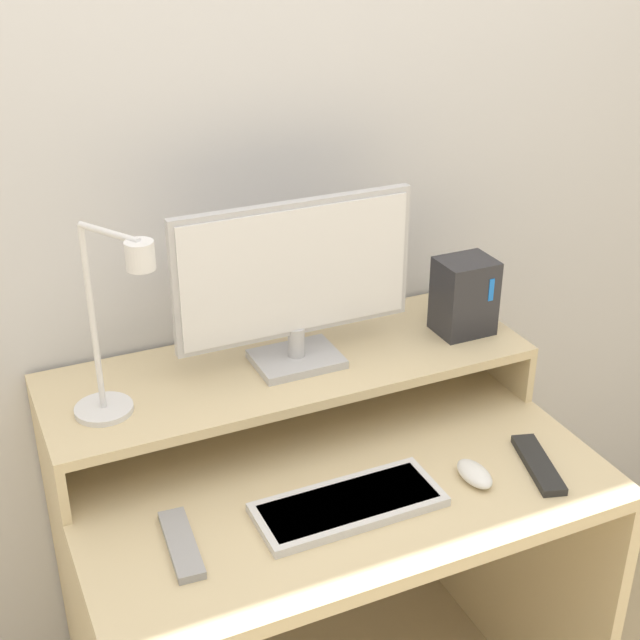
{
  "coord_description": "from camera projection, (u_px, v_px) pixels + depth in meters",
  "views": [
    {
      "loc": [
        -0.63,
        -1.0,
        1.83
      ],
      "look_at": [
        0.01,
        0.4,
        1.06
      ],
      "focal_mm": 50.0,
      "sensor_mm": 36.0,
      "label": 1
    }
  ],
  "objects": [
    {
      "name": "wall_back",
      "position": [
        248.0,
        174.0,
        1.93
      ],
      "size": [
        6.0,
        0.05,
        2.5
      ],
      "color": "silver",
      "rests_on": "ground_plane"
    },
    {
      "name": "keyboard",
      "position": [
        349.0,
        504.0,
        1.68
      ],
      "size": [
        0.36,
        0.15,
        0.02
      ],
      "color": "silver",
      "rests_on": "desk"
    },
    {
      "name": "monitor",
      "position": [
        295.0,
        279.0,
        1.83
      ],
      "size": [
        0.52,
        0.14,
        0.36
      ],
      "color": "#BCBCC1",
      "rests_on": "monitor_shelf"
    },
    {
      "name": "monitor_shelf",
      "position": [
        289.0,
        370.0,
        1.93
      ],
      "size": [
        1.05,
        0.35,
        0.14
      ],
      "color": "beige",
      "rests_on": "desk"
    },
    {
      "name": "router_dock",
      "position": [
        464.0,
        296.0,
        2.01
      ],
      "size": [
        0.12,
        0.11,
        0.18
      ],
      "color": "#28282D",
      "rests_on": "monitor_shelf"
    },
    {
      "name": "desk",
      "position": [
        325.0,
        549.0,
        1.93
      ],
      "size": [
        1.05,
        0.73,
        0.75
      ],
      "color": "beige",
      "rests_on": "ground_plane"
    },
    {
      "name": "remote_secondary",
      "position": [
        538.0,
        464.0,
        1.8
      ],
      "size": [
        0.1,
        0.2,
        0.02
      ],
      "color": "black",
      "rests_on": "desk"
    },
    {
      "name": "mouse",
      "position": [
        474.0,
        474.0,
        1.76
      ],
      "size": [
        0.05,
        0.1,
        0.03
      ],
      "color": "white",
      "rests_on": "desk"
    },
    {
      "name": "remote_control",
      "position": [
        181.0,
        544.0,
        1.59
      ],
      "size": [
        0.06,
        0.19,
        0.02
      ],
      "color": "#99999E",
      "rests_on": "desk"
    },
    {
      "name": "desk_lamp",
      "position": [
        114.0,
        335.0,
        1.63
      ],
      "size": [
        0.16,
        0.21,
        0.4
      ],
      "color": "silver",
      "rests_on": "monitor_shelf"
    }
  ]
}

